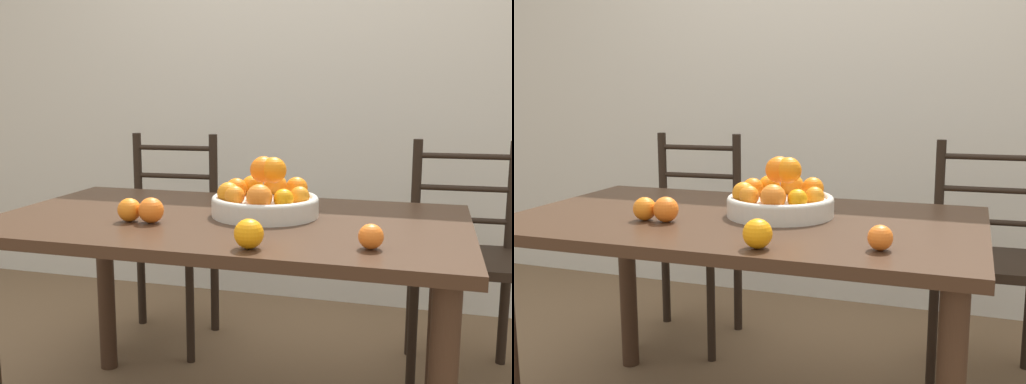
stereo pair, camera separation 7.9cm
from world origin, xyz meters
TOP-DOWN VIEW (x-y plane):
  - wall_back at (0.00, 1.44)m, footprint 8.00×0.06m
  - dining_table at (0.00, 0.00)m, footprint 1.47×0.85m
  - fruit_bowl at (0.10, 0.06)m, footprint 0.34×0.34m
  - orange_loose_0 at (0.17, -0.34)m, footprint 0.08×0.08m
  - orange_loose_1 at (-0.27, -0.14)m, footprint 0.07×0.07m
  - orange_loose_2 at (0.47, -0.26)m, footprint 0.06×0.06m
  - orange_loose_3 at (-0.20, -0.14)m, footprint 0.08×0.08m
  - chair_left at (-0.55, 0.70)m, footprint 0.44×0.42m
  - chair_right at (0.75, 0.70)m, footprint 0.44×0.42m

SIDE VIEW (x-z plane):
  - chair_left at x=-0.55m, z-range 0.00..0.95m
  - chair_right at x=0.75m, z-range 0.00..0.95m
  - dining_table at x=0.00m, z-range 0.27..1.02m
  - orange_loose_2 at x=0.47m, z-range 0.76..0.82m
  - orange_loose_1 at x=-0.27m, z-range 0.76..0.83m
  - orange_loose_0 at x=0.17m, z-range 0.76..0.83m
  - orange_loose_3 at x=-0.20m, z-range 0.76..0.83m
  - fruit_bowl at x=0.10m, z-range 0.72..0.91m
  - wall_back at x=0.00m, z-range 0.00..2.60m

